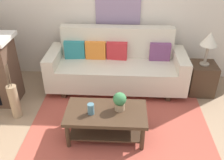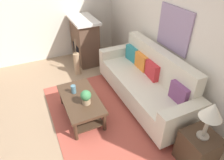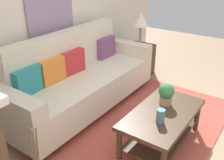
% 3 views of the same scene
% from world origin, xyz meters
% --- Properties ---
extents(ground_plane, '(9.46, 9.46, 0.00)m').
position_xyz_m(ground_plane, '(0.00, 0.00, 0.00)').
color(ground_plane, '#9E7F60').
extents(wall_back, '(5.46, 0.10, 2.70)m').
position_xyz_m(wall_back, '(0.00, 2.03, 1.35)').
color(wall_back, beige).
rests_on(wall_back, ground_plane).
extents(wall_left, '(0.10, 4.98, 2.70)m').
position_xyz_m(wall_left, '(-2.78, 0.49, 1.35)').
color(wall_left, beige).
rests_on(wall_left, ground_plane).
extents(area_rug, '(2.64, 1.65, 0.01)m').
position_xyz_m(area_rug, '(0.00, 0.50, 0.01)').
color(area_rug, '#B24C3D').
rests_on(area_rug, ground_plane).
extents(couch, '(2.40, 0.84, 1.08)m').
position_xyz_m(couch, '(-0.09, 1.50, 0.43)').
color(couch, beige).
rests_on(couch, ground_plane).
extents(throw_pillow_teal, '(0.37, 0.15, 0.32)m').
position_xyz_m(throw_pillow_teal, '(-0.85, 1.62, 0.68)').
color(throw_pillow_teal, teal).
rests_on(throw_pillow_teal, couch).
extents(throw_pillow_orange, '(0.36, 0.12, 0.32)m').
position_xyz_m(throw_pillow_orange, '(-0.47, 1.62, 0.68)').
color(throw_pillow_orange, orange).
rests_on(throw_pillow_orange, couch).
extents(throw_pillow_crimson, '(0.37, 0.15, 0.32)m').
position_xyz_m(throw_pillow_crimson, '(-0.09, 1.62, 0.68)').
color(throw_pillow_crimson, red).
rests_on(throw_pillow_crimson, couch).
extents(throw_pillow_plum, '(0.36, 0.12, 0.32)m').
position_xyz_m(throw_pillow_plum, '(0.67, 1.62, 0.68)').
color(throw_pillow_plum, '#7A4270').
rests_on(throw_pillow_plum, couch).
extents(coffee_table, '(1.10, 0.60, 0.43)m').
position_xyz_m(coffee_table, '(-0.18, 0.21, 0.31)').
color(coffee_table, '#422D1E').
rests_on(coffee_table, ground_plane).
extents(tabletop_vase, '(0.09, 0.09, 0.15)m').
position_xyz_m(tabletop_vase, '(-0.38, 0.15, 0.51)').
color(tabletop_vase, slate).
rests_on(tabletop_vase, coffee_table).
extents(potted_plant_tabletop, '(0.18, 0.18, 0.26)m').
position_xyz_m(potted_plant_tabletop, '(-0.00, 0.26, 0.57)').
color(potted_plant_tabletop, tan).
rests_on(potted_plant_tabletop, coffee_table).
extents(side_table, '(0.44, 0.44, 0.56)m').
position_xyz_m(side_table, '(1.41, 1.41, 0.28)').
color(side_table, '#422D1E').
rests_on(side_table, ground_plane).
extents(table_lamp, '(0.28, 0.28, 0.57)m').
position_xyz_m(table_lamp, '(1.41, 1.41, 0.99)').
color(table_lamp, gray).
rests_on(table_lamp, side_table).
extents(fireplace, '(1.02, 0.58, 1.16)m').
position_xyz_m(fireplace, '(-2.18, 0.96, 0.59)').
color(fireplace, brown).
rests_on(fireplace, ground_plane).
extents(floor_vase, '(0.15, 0.15, 0.55)m').
position_xyz_m(floor_vase, '(-1.61, 0.56, 0.28)').
color(floor_vase, tan).
rests_on(floor_vase, ground_plane).
extents(floor_vase_branch_a, '(0.03, 0.02, 0.36)m').
position_xyz_m(floor_vase_branch_a, '(-1.59, 0.56, 0.73)').
color(floor_vase_branch_a, brown).
rests_on(floor_vase_branch_a, floor_vase).
extents(floor_vase_branch_b, '(0.03, 0.05, 0.36)m').
position_xyz_m(floor_vase_branch_b, '(-1.62, 0.58, 0.73)').
color(floor_vase_branch_b, brown).
rests_on(floor_vase_branch_b, floor_vase).
extents(floor_vase_branch_c, '(0.03, 0.05, 0.36)m').
position_xyz_m(floor_vase_branch_c, '(-1.62, 0.54, 0.73)').
color(floor_vase_branch_c, brown).
rests_on(floor_vase_branch_c, floor_vase).
extents(framed_painting, '(0.80, 0.03, 0.76)m').
position_xyz_m(framed_painting, '(-0.09, 1.96, 1.43)').
color(framed_painting, gray).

